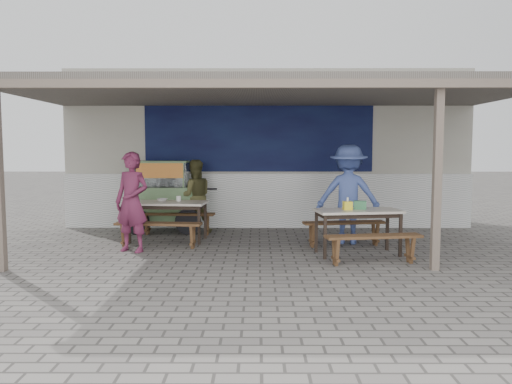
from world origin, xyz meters
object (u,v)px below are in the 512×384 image
at_px(bench_left_street, 158,229).
at_px(bench_right_street, 373,242).
at_px(table_left, 168,206).
at_px(vendor_cart, 164,193).
at_px(condiment_jar, 179,199).
at_px(patron_right_table, 348,194).
at_px(patron_wall_side, 195,196).
at_px(bench_right_wall, 344,228).
at_px(condiment_bowl, 162,200).
at_px(patron_street_side, 132,202).
at_px(donation_box, 360,205).
at_px(bench_left_wall, 177,218).
at_px(tissue_box, 348,205).
at_px(table_right, 358,215).

bearing_deg(bench_left_street, bench_right_street, -14.54).
height_order(table_left, vendor_cart, vendor_cart).
bearing_deg(condiment_jar, patron_right_table, -6.21).
bearing_deg(patron_right_table, table_left, 7.13).
relative_size(bench_left_street, patron_wall_side, 1.01).
xyz_separation_m(bench_right_wall, condiment_bowl, (-3.39, 0.65, 0.44)).
bearing_deg(patron_street_side, donation_box, 18.52).
bearing_deg(bench_left_street, condiment_jar, 78.08).
height_order(bench_left_wall, patron_right_table, patron_right_table).
height_order(bench_right_street, patron_right_table, patron_right_table).
bearing_deg(vendor_cart, bench_right_street, -39.18).
distance_m(bench_right_street, tissue_box, 0.90).
xyz_separation_m(bench_left_street, bench_right_street, (3.52, -1.24, -0.00)).
bearing_deg(vendor_cart, patron_street_side, -95.67).
bearing_deg(table_left, bench_right_wall, -3.85).
distance_m(bench_left_street, condiment_bowl, 0.92).
bearing_deg(patron_street_side, bench_left_wall, 94.04).
relative_size(table_left, condiment_bowl, 7.70).
bearing_deg(bench_right_wall, tissue_box, -103.91).
distance_m(vendor_cart, donation_box, 4.27).
height_order(bench_left_street, vendor_cart, vendor_cart).
bearing_deg(bench_right_street, table_left, 142.84).
height_order(bench_right_wall, patron_right_table, patron_right_table).
bearing_deg(patron_wall_side, bench_left_street, 58.87).
xyz_separation_m(tissue_box, donation_box, (0.22, 0.08, -0.00)).
xyz_separation_m(table_left, bench_right_street, (3.46, -1.91, -0.33)).
distance_m(table_right, patron_right_table, 1.02).
bearing_deg(table_right, patron_right_table, 80.79).
relative_size(vendor_cart, patron_street_side, 1.10).
bearing_deg(donation_box, vendor_cart, 149.50).
relative_size(patron_street_side, patron_wall_side, 1.12).
relative_size(bench_left_street, bench_right_wall, 1.03).
bearing_deg(patron_wall_side, condiment_bowl, 40.29).
bearing_deg(bench_left_wall, condiment_jar, -71.74).
xyz_separation_m(table_right, donation_box, (0.05, 0.08, 0.15)).
xyz_separation_m(donation_box, condiment_bowl, (-3.54, 1.27, -0.05)).
xyz_separation_m(bench_left_street, bench_left_wall, (0.11, 1.33, 0.00)).
height_order(table_left, condiment_bowl, condiment_bowl).
distance_m(vendor_cart, tissue_box, 4.12).
height_order(bench_right_street, patron_wall_side, patron_wall_side).
distance_m(table_left, tissue_box, 3.41).
xyz_separation_m(patron_wall_side, condiment_bowl, (-0.52, -0.76, 0.01)).
xyz_separation_m(vendor_cart, condiment_bowl, (0.13, -0.89, -0.04)).
bearing_deg(condiment_jar, table_right, -22.82).
bearing_deg(donation_box, patron_right_table, 92.04).
height_order(vendor_cart, patron_street_side, patron_street_side).
bearing_deg(bench_right_street, tissue_box, 102.99).
relative_size(table_left, tissue_box, 10.70).
bearing_deg(condiment_bowl, patron_street_side, -105.06).
bearing_deg(bench_left_wall, table_left, -90.00).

